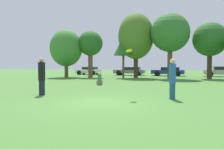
{
  "coord_description": "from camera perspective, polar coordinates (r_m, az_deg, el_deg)",
  "views": [
    {
      "loc": [
        2.86,
        -8.83,
        1.59
      ],
      "look_at": [
        -0.33,
        3.41,
        1.03
      ],
      "focal_mm": 35.94,
      "sensor_mm": 36.0,
      "label": 1
    }
  ],
  "objects": [
    {
      "name": "frisbee",
      "position": [
        10.62,
        4.33,
        6.06
      ],
      "size": [
        0.32,
        0.29,
        0.19
      ],
      "color": "yellow"
    },
    {
      "name": "parked_car_blue",
      "position": [
        32.63,
        14.14,
        0.83
      ],
      "size": [
        4.62,
        2.15,
        1.24
      ],
      "rotation": [
        0.0,
        0.0,
        3.09
      ],
      "color": "#1E389E",
      "rests_on": "ground"
    },
    {
      "name": "tree_1",
      "position": [
        28.12,
        -5.53,
        7.71
      ],
      "size": [
        3.06,
        3.06,
        5.76
      ],
      "color": "brown",
      "rests_on": "ground"
    },
    {
      "name": "parked_car_white",
      "position": [
        35.6,
        -5.95,
        1.01
      ],
      "size": [
        3.9,
        2.13,
        1.23
      ],
      "rotation": [
        0.0,
        0.0,
        3.09
      ],
      "color": "silver",
      "rests_on": "ground"
    },
    {
      "name": "person_thrower",
      "position": [
        12.22,
        -17.44,
        -0.41
      ],
      "size": [
        0.36,
        0.36,
        1.95
      ],
      "rotation": [
        0.0,
        0.0,
        0.04
      ],
      "color": "#191E33",
      "rests_on": "ground"
    },
    {
      "name": "parked_car_silver",
      "position": [
        33.14,
        26.0,
        0.76
      ],
      "size": [
        4.34,
        2.07,
        1.34
      ],
      "rotation": [
        0.0,
        0.0,
        3.09
      ],
      "color": "#B2B2B7",
      "rests_on": "ground"
    },
    {
      "name": "tree_5",
      "position": [
        27.47,
        23.64,
        8.1
      ],
      "size": [
        3.75,
        3.75,
        6.29
      ],
      "color": "#473323",
      "rests_on": "ground"
    },
    {
      "name": "tree_2",
      "position": [
        26.62,
        2.91,
        7.29
      ],
      "size": [
        2.31,
        2.31,
        4.99
      ],
      "color": "brown",
      "rests_on": "ground"
    },
    {
      "name": "bystander_sitting",
      "position": [
        17.52,
        -3.17,
        -1.34
      ],
      "size": [
        0.4,
        0.33,
        1.0
      ],
      "color": "#726651",
      "rests_on": "ground"
    },
    {
      "name": "person_catcher",
      "position": [
        10.61,
        15.13,
        -0.94
      ],
      "size": [
        0.31,
        0.31,
        1.86
      ],
      "rotation": [
        0.0,
        0.0,
        -3.1
      ],
      "color": "navy",
      "rests_on": "ground"
    },
    {
      "name": "tree_3",
      "position": [
        27.29,
        6.11,
        9.62
      ],
      "size": [
        4.23,
        4.23,
        7.75
      ],
      "color": "#473323",
      "rests_on": "ground"
    },
    {
      "name": "parked_car_grey",
      "position": [
        33.68,
        4.57,
        0.95
      ],
      "size": [
        4.68,
        2.09,
        1.23
      ],
      "rotation": [
        0.0,
        0.0,
        3.09
      ],
      "color": "slate",
      "rests_on": "ground"
    },
    {
      "name": "ground_plane",
      "position": [
        9.41,
        -3.32,
        -7.2
      ],
      "size": [
        120.0,
        120.0,
        0.0
      ],
      "primitive_type": "plane",
      "color": "#477A33"
    },
    {
      "name": "tree_4",
      "position": [
        26.18,
        14.58,
        10.16
      ],
      "size": [
        4.3,
        4.3,
        7.3
      ],
      "color": "brown",
      "rests_on": "ground"
    },
    {
      "name": "tree_0",
      "position": [
        28.6,
        -11.59,
        6.58
      ],
      "size": [
        3.99,
        3.99,
        5.94
      ],
      "color": "brown",
      "rests_on": "ground"
    }
  ]
}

